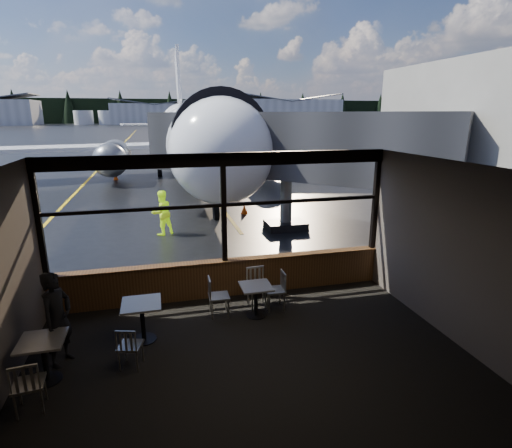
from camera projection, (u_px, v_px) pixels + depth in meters
name	position (u px, v px, depth m)	size (l,w,h in m)	color
ground_plane	(157.00, 129.00, 122.06)	(520.00, 520.00, 0.00)	black
carpet_floor	(255.00, 366.00, 7.09)	(8.00, 6.00, 0.01)	black
ceiling	(255.00, 170.00, 6.17)	(8.00, 6.00, 0.04)	#38332D
wall_right	(459.00, 255.00, 7.58)	(0.04, 6.00, 3.50)	#504640
wall_back	(331.00, 393.00, 3.83)	(8.00, 0.04, 3.50)	#504640
window_sill	(225.00, 278.00, 9.78)	(8.00, 0.28, 0.90)	#4A2D16
window_header	(223.00, 160.00, 9.01)	(8.00, 0.18, 0.30)	black
mullion_left	(38.00, 220.00, 8.38)	(0.12, 0.12, 2.60)	black
mullion_centre	(224.00, 209.00, 9.32)	(0.12, 0.12, 2.60)	black
mullion_right	(375.00, 200.00, 10.25)	(0.12, 0.12, 2.60)	black
window_transom	(224.00, 205.00, 9.29)	(8.00, 0.10, 0.08)	black
airliner	(190.00, 95.00, 27.10)	(30.47, 36.56, 11.17)	white
jet_bridge	(292.00, 166.00, 15.24)	(9.16, 11.20, 4.89)	#2B2B2D
cafe_table_near	(256.00, 301.00, 8.79)	(0.67, 0.67, 0.73)	#AAA49C
cafe_table_mid	(143.00, 322.00, 7.82)	(0.74, 0.74, 0.82)	#ACA89E
cafe_table_left	(45.00, 361.00, 6.62)	(0.71, 0.71, 0.78)	#A49E96
chair_near_e	(275.00, 291.00, 9.09)	(0.50, 0.50, 0.91)	#AFAA9E
chair_near_w	(219.00, 297.00, 8.78)	(0.50, 0.50, 0.92)	#B2ADA1
chair_near_n	(258.00, 289.00, 9.15)	(0.52, 0.52, 0.95)	#B7B1A5
chair_mid_s	(130.00, 346.00, 7.01)	(0.44, 0.44, 0.81)	beige
chair_left_s	(29.00, 385.00, 5.94)	(0.49, 0.49, 0.90)	#BAB5A8
passenger	(58.00, 319.00, 6.99)	(0.64, 0.42, 1.74)	black
ground_crew	(162.00, 213.00, 14.72)	(0.81, 0.63, 1.66)	#BFF219
cone_nose	(244.00, 209.00, 17.97)	(0.31, 0.31, 0.43)	orange
cone_wing	(116.00, 176.00, 27.31)	(0.34, 0.34, 0.47)	#FF4708
terminal_annex	(496.00, 154.00, 13.81)	(5.00, 7.00, 6.00)	gray
hangar_mid	(155.00, 113.00, 181.49)	(38.00, 15.00, 10.00)	silver
hangar_right	(285.00, 111.00, 188.88)	(50.00, 20.00, 12.00)	silver
fuel_tank_a	(84.00, 118.00, 172.12)	(8.00, 8.00, 6.00)	silver
fuel_tank_b	(108.00, 118.00, 174.48)	(8.00, 8.00, 6.00)	silver
fuel_tank_c	(132.00, 118.00, 176.85)	(8.00, 8.00, 6.00)	silver
treeline	(154.00, 111.00, 204.59)	(360.00, 3.00, 12.00)	black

